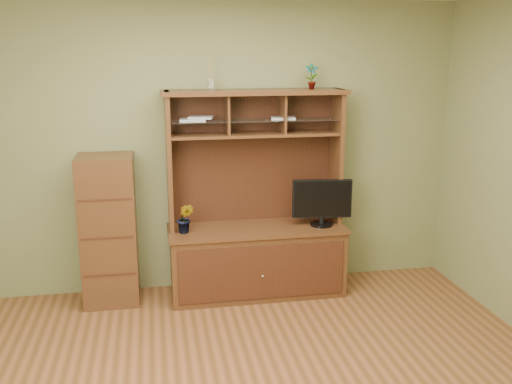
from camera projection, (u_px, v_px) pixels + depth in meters
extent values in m
cube|color=olive|center=(221.00, 148.00, 5.36)|extent=(4.50, 0.02, 2.70)
cube|color=#3F2112|center=(257.00, 261.00, 5.37)|extent=(1.60, 0.55, 0.62)
cube|color=#33170D|center=(262.00, 272.00, 5.10)|extent=(1.50, 0.01, 0.50)
sphere|color=silver|center=(263.00, 276.00, 5.09)|extent=(0.02, 0.02, 0.02)
cube|color=#3F2112|center=(257.00, 228.00, 5.29)|extent=(1.64, 0.59, 0.03)
cube|color=#3F2112|center=(169.00, 162.00, 5.09)|extent=(0.04, 0.35, 1.25)
cube|color=#3F2112|center=(336.00, 156.00, 5.37)|extent=(0.04, 0.35, 1.25)
cube|color=#33170D|center=(252.00, 156.00, 5.38)|extent=(1.52, 0.02, 1.25)
cube|color=#3F2112|center=(255.00, 92.00, 5.08)|extent=(1.66, 0.40, 0.04)
cube|color=#3F2112|center=(255.00, 134.00, 5.17)|extent=(1.52, 0.32, 0.02)
cube|color=#3F2112|center=(227.00, 114.00, 5.08)|extent=(0.02, 0.31, 0.35)
cube|color=#3F2112|center=(282.00, 113.00, 5.17)|extent=(0.02, 0.31, 0.35)
cube|color=silver|center=(255.00, 120.00, 5.13)|extent=(1.50, 0.27, 0.01)
cylinder|color=black|center=(321.00, 224.00, 5.33)|extent=(0.21, 0.21, 0.02)
cylinder|color=black|center=(322.00, 220.00, 5.32)|extent=(0.04, 0.04, 0.07)
cube|color=black|center=(322.00, 199.00, 5.27)|extent=(0.55, 0.12, 0.36)
imported|color=#31561D|center=(185.00, 218.00, 5.08)|extent=(0.18, 0.16, 0.27)
imported|color=#356924|center=(311.00, 76.00, 5.14)|extent=(0.13, 0.09, 0.23)
cylinder|color=silver|center=(210.00, 85.00, 5.00)|extent=(0.05, 0.05, 0.10)
cylinder|color=#A37F51|center=(210.00, 69.00, 4.96)|extent=(0.04, 0.04, 0.18)
cube|color=#B8B8BD|center=(193.00, 120.00, 5.04)|extent=(0.24, 0.19, 0.02)
cube|color=#B8B8BD|center=(201.00, 117.00, 5.05)|extent=(0.24, 0.21, 0.02)
cube|color=#B8B8BD|center=(283.00, 118.00, 5.18)|extent=(0.24, 0.20, 0.02)
cube|color=#3F2112|center=(109.00, 230.00, 5.10)|extent=(0.48, 0.44, 1.36)
cube|color=#33170D|center=(110.00, 275.00, 4.97)|extent=(0.44, 0.01, 0.02)
cube|color=#33170D|center=(107.00, 238.00, 4.89)|extent=(0.44, 0.01, 0.01)
cube|color=#33170D|center=(105.00, 200.00, 4.80)|extent=(0.44, 0.01, 0.02)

